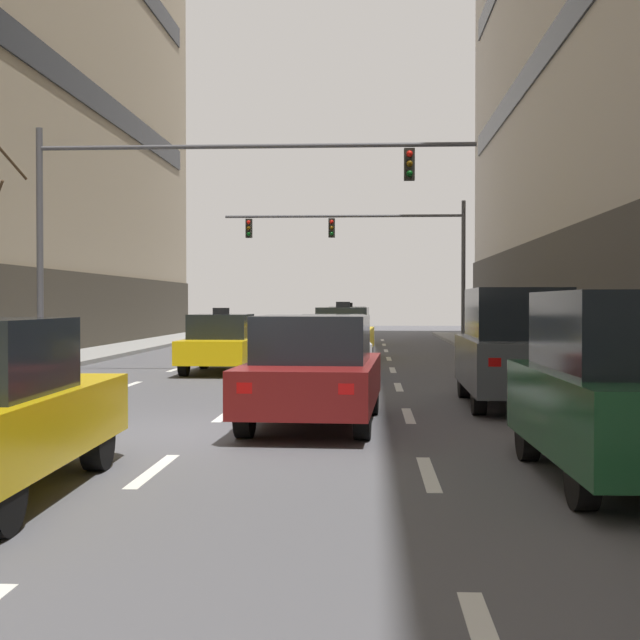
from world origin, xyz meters
TOP-DOWN VIEW (x-y plane):
  - ground_plane at (0.00, 0.00)m, footprint 120.00×120.00m
  - lane_stripe_l1_s4 at (-3.06, 2.00)m, footprint 0.16×2.00m
  - lane_stripe_l1_s5 at (-3.06, 7.00)m, footprint 0.16×2.00m
  - lane_stripe_l1_s6 at (-3.06, 12.00)m, footprint 0.16×2.00m
  - lane_stripe_l1_s7 at (-3.06, 17.00)m, footprint 0.16×2.00m
  - lane_stripe_l1_s8 at (-3.06, 22.00)m, footprint 0.16×2.00m
  - lane_stripe_l1_s9 at (-3.06, 27.00)m, footprint 0.16×2.00m
  - lane_stripe_l1_s10 at (-3.06, 32.00)m, footprint 0.16×2.00m
  - lane_stripe_l2_s3 at (0.00, -3.00)m, footprint 0.16×2.00m
  - lane_stripe_l2_s4 at (0.00, 2.00)m, footprint 0.16×2.00m
  - lane_stripe_l2_s5 at (0.00, 7.00)m, footprint 0.16×2.00m
  - lane_stripe_l2_s6 at (0.00, 12.00)m, footprint 0.16×2.00m
  - lane_stripe_l2_s7 at (0.00, 17.00)m, footprint 0.16×2.00m
  - lane_stripe_l2_s8 at (0.00, 22.00)m, footprint 0.16×2.00m
  - lane_stripe_l2_s9 at (0.00, 27.00)m, footprint 0.16×2.00m
  - lane_stripe_l2_s10 at (0.00, 32.00)m, footprint 0.16×2.00m
  - lane_stripe_l3_s3 at (3.06, -3.00)m, footprint 0.16×2.00m
  - lane_stripe_l3_s4 at (3.06, 2.00)m, footprint 0.16×2.00m
  - lane_stripe_l3_s5 at (3.06, 7.00)m, footprint 0.16×2.00m
  - lane_stripe_l3_s6 at (3.06, 12.00)m, footprint 0.16×2.00m
  - lane_stripe_l3_s7 at (3.06, 17.00)m, footprint 0.16×2.00m
  - lane_stripe_l3_s8 at (3.06, 22.00)m, footprint 0.16×2.00m
  - lane_stripe_l3_s9 at (3.06, 27.00)m, footprint 0.16×2.00m
  - lane_stripe_l3_s10 at (3.06, 32.00)m, footprint 0.16×2.00m
  - taxi_driving_0 at (1.41, 27.50)m, footprint 1.99×4.59m
  - taxi_driving_2 at (1.53, 17.10)m, footprint 2.11×4.69m
  - car_driving_3 at (1.56, 0.73)m, footprint 2.09×4.59m
  - taxi_driving_4 at (-1.56, 10.87)m, footprint 1.82×4.23m
  - car_driving_5 at (1.50, 9.30)m, footprint 1.96×4.33m
  - car_parked_1 at (5.08, -3.37)m, footprint 1.80×4.16m
  - car_parked_2 at (5.08, 3.50)m, footprint 1.93×4.46m
  - traffic_signal_0 at (-2.74, 10.78)m, footprint 11.84×0.35m
  - traffic_signal_1 at (2.73, 26.29)m, footprint 10.61×0.35m
  - pedestrian_1 at (6.96, 9.55)m, footprint 0.53×0.25m

SIDE VIEW (x-z plane):
  - ground_plane at x=0.00m, z-range 0.00..0.00m
  - lane_stripe_l1_s4 at x=-3.06m, z-range 0.00..0.01m
  - lane_stripe_l1_s5 at x=-3.06m, z-range 0.00..0.01m
  - lane_stripe_l1_s6 at x=-3.06m, z-range 0.00..0.01m
  - lane_stripe_l1_s7 at x=-3.06m, z-range 0.00..0.01m
  - lane_stripe_l1_s8 at x=-3.06m, z-range 0.00..0.01m
  - lane_stripe_l1_s9 at x=-3.06m, z-range 0.00..0.01m
  - lane_stripe_l1_s10 at x=-3.06m, z-range 0.00..0.01m
  - lane_stripe_l2_s3 at x=0.00m, z-range 0.00..0.01m
  - lane_stripe_l2_s4 at x=0.00m, z-range 0.00..0.01m
  - lane_stripe_l2_s5 at x=0.00m, z-range 0.00..0.01m
  - lane_stripe_l2_s6 at x=0.00m, z-range 0.00..0.01m
  - lane_stripe_l2_s7 at x=0.00m, z-range 0.00..0.01m
  - lane_stripe_l2_s8 at x=0.00m, z-range 0.00..0.01m
  - lane_stripe_l2_s9 at x=0.00m, z-range 0.00..0.01m
  - lane_stripe_l2_s10 at x=0.00m, z-range 0.00..0.01m
  - lane_stripe_l3_s3 at x=3.06m, z-range 0.00..0.01m
  - lane_stripe_l3_s4 at x=3.06m, z-range 0.00..0.01m
  - lane_stripe_l3_s5 at x=3.06m, z-range 0.00..0.01m
  - lane_stripe_l3_s6 at x=3.06m, z-range 0.00..0.01m
  - lane_stripe_l3_s7 at x=3.06m, z-range 0.00..0.01m
  - lane_stripe_l3_s8 at x=3.06m, z-range 0.00..0.01m
  - lane_stripe_l3_s9 at x=3.06m, z-range 0.00..0.01m
  - lane_stripe_l3_s10 at x=3.06m, z-range 0.00..0.01m
  - taxi_driving_4 at x=-1.56m, z-range -0.10..1.65m
  - car_driving_5 at x=1.50m, z-range -0.01..1.58m
  - car_driving_3 at x=1.56m, z-range -0.01..1.68m
  - taxi_driving_0 at x=1.41m, z-range -0.10..1.79m
  - taxi_driving_2 at x=1.53m, z-range -0.11..1.81m
  - car_parked_1 at x=5.08m, z-range 0.00..2.00m
  - car_parked_2 at x=5.08m, z-range -0.01..2.14m
  - pedestrian_1 at x=6.96m, z-range 0.28..1.99m
  - traffic_signal_1 at x=2.73m, z-range 1.45..7.67m
  - traffic_signal_0 at x=-2.74m, z-range 1.49..7.97m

